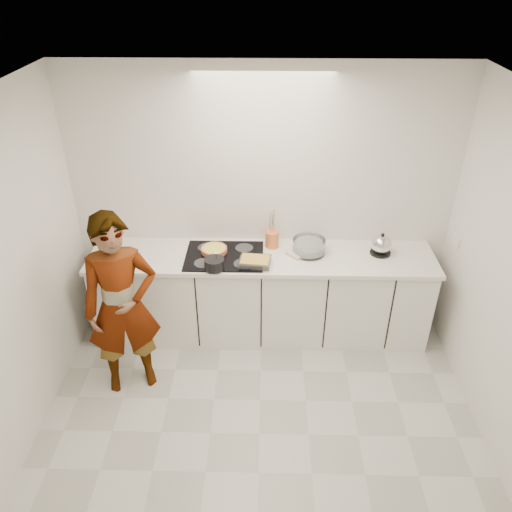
{
  "coord_description": "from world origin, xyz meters",
  "views": [
    {
      "loc": [
        0.03,
        -2.68,
        3.36
      ],
      "look_at": [
        -0.05,
        1.05,
        1.05
      ],
      "focal_mm": 35.0,
      "sensor_mm": 36.0,
      "label": 1
    }
  ],
  "objects_px": {
    "utensil_crock": "(272,239)",
    "cook": "(122,306)",
    "tart_dish": "(214,250)",
    "mixing_bowl": "(309,247)",
    "kettle": "(381,245)",
    "saucepan": "(214,264)",
    "hob": "(224,256)",
    "baking_dish": "(255,261)"
  },
  "relations": [
    {
      "from": "saucepan",
      "to": "utensil_crock",
      "type": "xyz_separation_m",
      "value": [
        0.51,
        0.42,
        0.02
      ]
    },
    {
      "from": "tart_dish",
      "to": "cook",
      "type": "xyz_separation_m",
      "value": [
        -0.7,
        -0.76,
        -0.1
      ]
    },
    {
      "from": "tart_dish",
      "to": "utensil_crock",
      "type": "distance_m",
      "value": 0.56
    },
    {
      "from": "hob",
      "to": "baking_dish",
      "type": "distance_m",
      "value": 0.33
    },
    {
      "from": "tart_dish",
      "to": "saucepan",
      "type": "height_order",
      "value": "saucepan"
    },
    {
      "from": "tart_dish",
      "to": "baking_dish",
      "type": "bearing_deg",
      "value": -28.18
    },
    {
      "from": "cook",
      "to": "mixing_bowl",
      "type": "bearing_deg",
      "value": 6.93
    },
    {
      "from": "tart_dish",
      "to": "mixing_bowl",
      "type": "relative_size",
      "value": 0.62
    },
    {
      "from": "hob",
      "to": "tart_dish",
      "type": "height_order",
      "value": "tart_dish"
    },
    {
      "from": "saucepan",
      "to": "kettle",
      "type": "relative_size",
      "value": 0.88
    },
    {
      "from": "baking_dish",
      "to": "utensil_crock",
      "type": "relative_size",
      "value": 1.87
    },
    {
      "from": "hob",
      "to": "tart_dish",
      "type": "xyz_separation_m",
      "value": [
        -0.1,
        0.07,
        0.03
      ]
    },
    {
      "from": "kettle",
      "to": "utensil_crock",
      "type": "bearing_deg",
      "value": 173.67
    },
    {
      "from": "baking_dish",
      "to": "cook",
      "type": "height_order",
      "value": "cook"
    },
    {
      "from": "kettle",
      "to": "cook",
      "type": "distance_m",
      "value": 2.4
    },
    {
      "from": "kettle",
      "to": "cook",
      "type": "xyz_separation_m",
      "value": [
        -2.26,
        -0.78,
        -0.16
      ]
    },
    {
      "from": "saucepan",
      "to": "cook",
      "type": "bearing_deg",
      "value": -147.28
    },
    {
      "from": "baking_dish",
      "to": "mixing_bowl",
      "type": "xyz_separation_m",
      "value": [
        0.5,
        0.23,
        0.02
      ]
    },
    {
      "from": "mixing_bowl",
      "to": "kettle",
      "type": "height_order",
      "value": "kettle"
    },
    {
      "from": "tart_dish",
      "to": "kettle",
      "type": "xyz_separation_m",
      "value": [
        1.56,
        0.02,
        0.06
      ]
    },
    {
      "from": "utensil_crock",
      "to": "cook",
      "type": "height_order",
      "value": "cook"
    },
    {
      "from": "hob",
      "to": "mixing_bowl",
      "type": "distance_m",
      "value": 0.8
    },
    {
      "from": "mixing_bowl",
      "to": "utensil_crock",
      "type": "height_order",
      "value": "utensil_crock"
    },
    {
      "from": "mixing_bowl",
      "to": "utensil_crock",
      "type": "xyz_separation_m",
      "value": [
        -0.35,
        0.11,
        0.02
      ]
    },
    {
      "from": "hob",
      "to": "cook",
      "type": "bearing_deg",
      "value": -139.02
    },
    {
      "from": "utensil_crock",
      "to": "saucepan",
      "type": "bearing_deg",
      "value": -140.53
    },
    {
      "from": "kettle",
      "to": "saucepan",
      "type": "bearing_deg",
      "value": -168.53
    },
    {
      "from": "baking_dish",
      "to": "mixing_bowl",
      "type": "distance_m",
      "value": 0.55
    },
    {
      "from": "tart_dish",
      "to": "kettle",
      "type": "height_order",
      "value": "kettle"
    },
    {
      "from": "saucepan",
      "to": "baking_dish",
      "type": "height_order",
      "value": "saucepan"
    },
    {
      "from": "hob",
      "to": "baking_dish",
      "type": "height_order",
      "value": "baking_dish"
    },
    {
      "from": "mixing_bowl",
      "to": "cook",
      "type": "xyz_separation_m",
      "value": [
        -1.59,
        -0.78,
        -0.13
      ]
    },
    {
      "from": "tart_dish",
      "to": "hob",
      "type": "bearing_deg",
      "value": -32.72
    },
    {
      "from": "hob",
      "to": "kettle",
      "type": "xyz_separation_m",
      "value": [
        1.46,
        0.09,
        0.09
      ]
    },
    {
      "from": "kettle",
      "to": "baking_dish",
      "type": "bearing_deg",
      "value": -168.9
    },
    {
      "from": "utensil_crock",
      "to": "baking_dish",
      "type": "bearing_deg",
      "value": -114.37
    },
    {
      "from": "tart_dish",
      "to": "baking_dish",
      "type": "xyz_separation_m",
      "value": [
        0.39,
        -0.21,
        0.01
      ]
    },
    {
      "from": "mixing_bowl",
      "to": "kettle",
      "type": "bearing_deg",
      "value": -0.02
    },
    {
      "from": "hob",
      "to": "kettle",
      "type": "distance_m",
      "value": 1.47
    },
    {
      "from": "tart_dish",
      "to": "utensil_crock",
      "type": "xyz_separation_m",
      "value": [
        0.55,
        0.13,
        0.04
      ]
    },
    {
      "from": "cook",
      "to": "kettle",
      "type": "bearing_deg",
      "value": -0.2
    },
    {
      "from": "saucepan",
      "to": "baking_dish",
      "type": "distance_m",
      "value": 0.37
    }
  ]
}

